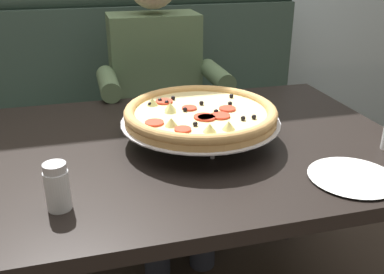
{
  "coord_description": "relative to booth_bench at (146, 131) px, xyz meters",
  "views": [
    {
      "loc": [
        -0.31,
        -1.16,
        1.28
      ],
      "look_at": [
        -0.01,
        -0.04,
        0.78
      ],
      "focal_mm": 40.29,
      "sensor_mm": 36.0,
      "label": 1
    }
  ],
  "objects": [
    {
      "name": "diner_main",
      "position": [
        0.03,
        -0.27,
        0.31
      ],
      "size": [
        0.54,
        0.64,
        1.27
      ],
      "color": "#2D3342",
      "rests_on": "ground_plane"
    },
    {
      "name": "plate_near_left",
      "position": [
        0.34,
        -1.26,
        0.35
      ],
      "size": [
        0.23,
        0.23,
        0.02
      ],
      "color": "white",
      "rests_on": "dining_table"
    },
    {
      "name": "booth_bench",
      "position": [
        0.0,
        0.0,
        0.0
      ],
      "size": [
        1.78,
        0.78,
        1.13
      ],
      "color": "#384C42",
      "rests_on": "ground_plane"
    },
    {
      "name": "shaker_pepper_flakes",
      "position": [
        -0.38,
        -1.21,
        0.39
      ],
      "size": [
        0.06,
        0.06,
        0.11
      ],
      "color": "white",
      "rests_on": "dining_table"
    },
    {
      "name": "patio_chair",
      "position": [
        1.59,
        1.05,
        0.13
      ],
      "size": [
        0.43,
        0.43,
        0.86
      ],
      "color": "black",
      "rests_on": "ground_plane"
    },
    {
      "name": "pizza",
      "position": [
        0.03,
        -0.94,
        0.43
      ],
      "size": [
        0.48,
        0.48,
        0.12
      ],
      "color": "silver",
      "rests_on": "dining_table"
    },
    {
      "name": "dining_table",
      "position": [
        0.0,
        -0.93,
        0.26
      ],
      "size": [
        1.29,
        0.93,
        0.74
      ],
      "color": "black",
      "rests_on": "ground_plane"
    }
  ]
}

